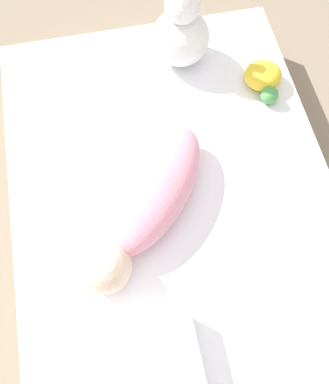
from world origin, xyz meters
name	(u,v)px	position (x,y,z in m)	size (l,w,h in m)	color
ground_plane	(174,225)	(0.00, 0.00, 0.00)	(12.00, 12.00, 0.00)	#7A6B56
bed_mattress	(175,214)	(0.00, 0.00, 0.09)	(1.34, 0.91, 0.19)	white
swaddled_baby	(145,202)	(0.01, -0.09, 0.25)	(0.48, 0.43, 0.13)	pink
bunny_plush	(181,32)	(-0.51, 0.12, 0.30)	(0.18, 0.18, 0.32)	white
turtle_plush	(264,78)	(-0.34, 0.36, 0.22)	(0.16, 0.12, 0.07)	yellow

